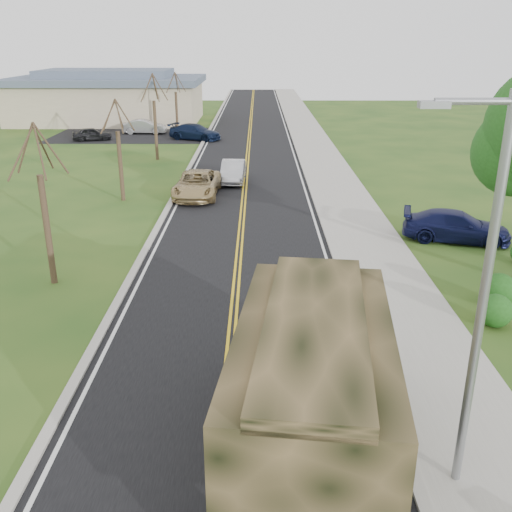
{
  "coord_description": "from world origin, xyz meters",
  "views": [
    {
      "loc": [
        0.82,
        -10.08,
        8.74
      ],
      "look_at": [
        0.76,
        8.16,
        1.8
      ],
      "focal_mm": 40.0,
      "sensor_mm": 36.0,
      "label": 1
    }
  ],
  "objects_px": {
    "military_truck": "(313,378)",
    "pickup_navy": "(456,226)",
    "suv_champagne": "(197,184)",
    "sedan_silver": "(233,171)"
  },
  "relations": [
    {
      "from": "military_truck",
      "to": "sedan_silver",
      "type": "distance_m",
      "value": 26.92
    },
    {
      "from": "military_truck",
      "to": "suv_champagne",
      "type": "relative_size",
      "value": 1.57
    },
    {
      "from": "pickup_navy",
      "to": "military_truck",
      "type": "bearing_deg",
      "value": 166.49
    },
    {
      "from": "military_truck",
      "to": "suv_champagne",
      "type": "height_order",
      "value": "military_truck"
    },
    {
      "from": "sedan_silver",
      "to": "pickup_navy",
      "type": "relative_size",
      "value": 0.87
    },
    {
      "from": "suv_champagne",
      "to": "pickup_navy",
      "type": "xyz_separation_m",
      "value": [
        12.73,
        -7.92,
        -0.04
      ]
    },
    {
      "from": "sedan_silver",
      "to": "pickup_navy",
      "type": "distance_m",
      "value": 15.86
    },
    {
      "from": "sedan_silver",
      "to": "suv_champagne",
      "type": "bearing_deg",
      "value": -115.96
    },
    {
      "from": "military_truck",
      "to": "pickup_navy",
      "type": "height_order",
      "value": "military_truck"
    },
    {
      "from": "military_truck",
      "to": "sedan_silver",
      "type": "bearing_deg",
      "value": 102.77
    }
  ]
}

